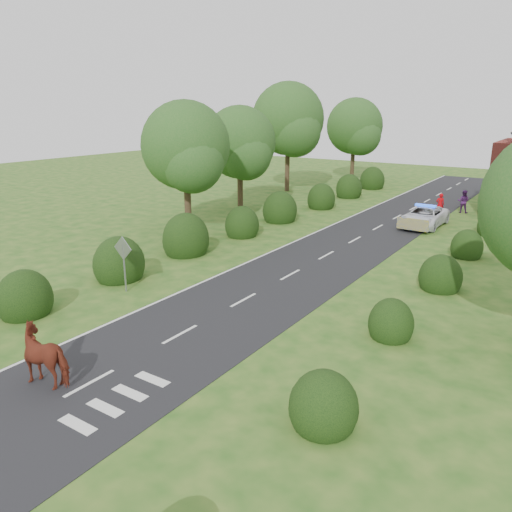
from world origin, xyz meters
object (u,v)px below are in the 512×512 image
Objects in this scene: cow at (49,358)px; police_van at (424,217)px; pedestrian_red at (440,204)px; pedestrian_purple at (463,201)px; road_sign at (123,256)px.

police_van is at bearing 157.43° from cow.
police_van is 4.38m from pedestrian_red.
police_van is 2.87× the size of pedestrian_purple.
police_van is (7.50, 20.07, -0.96)m from road_sign.
road_sign is 21.45m from police_van.
cow is 0.41× the size of police_van.
police_van is at bearing 63.14° from pedestrian_red.
road_sign is 7.63m from cow.
cow is at bearing 79.31° from pedestrian_purple.
cow is at bearing 55.59° from pedestrian_red.
cow is at bearing -96.52° from police_van.
pedestrian_purple reaches higher than cow.
pedestrian_purple is (1.25, 1.98, 0.04)m from pedestrian_red.
road_sign reaches higher than police_van.
road_sign is 27.82m from pedestrian_purple.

